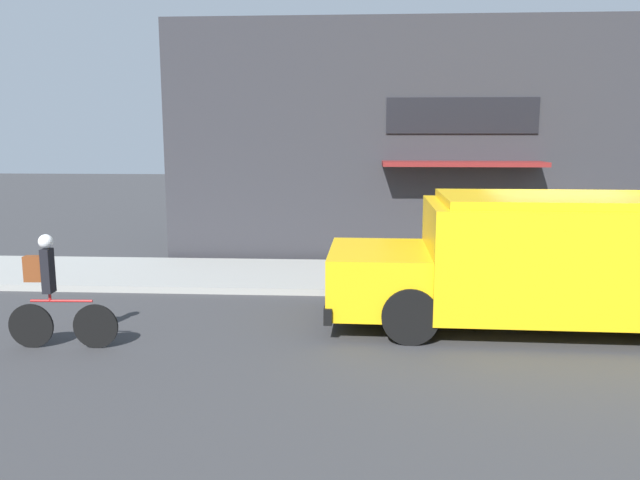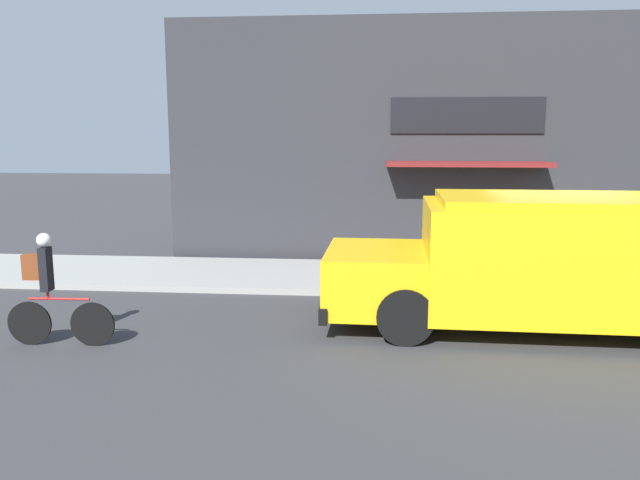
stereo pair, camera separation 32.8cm
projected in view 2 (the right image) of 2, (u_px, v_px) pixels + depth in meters
ground_plane at (559, 302)px, 11.28m from camera, size 70.00×70.00×0.00m
sidewalk at (539, 280)px, 12.64m from camera, size 28.00×2.80×0.13m
storefront at (526, 143)px, 13.85m from camera, size 16.30×1.03×5.58m
school_bus at (558, 260)px, 9.53m from camera, size 6.50×2.83×2.07m
cyclist at (50, 292)px, 8.83m from camera, size 1.56×0.20×1.63m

